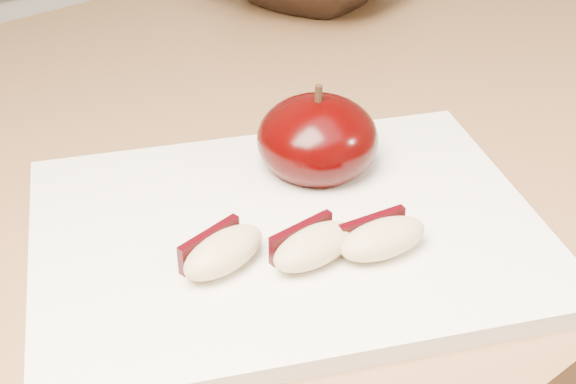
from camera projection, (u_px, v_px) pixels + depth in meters
cutting_board at (288, 233)px, 0.51m from camera, size 0.39×0.34×0.01m
apple_half at (318, 139)px, 0.55m from camera, size 0.09×0.09×0.07m
apple_wedge_a at (222, 251)px, 0.47m from camera, size 0.06×0.04×0.02m
apple_wedge_b at (313, 245)px, 0.47m from camera, size 0.06×0.03×0.02m
apple_wedge_c at (382, 238)px, 0.48m from camera, size 0.06×0.04×0.02m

